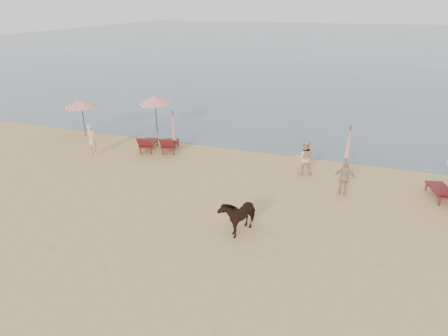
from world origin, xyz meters
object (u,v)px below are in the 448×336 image
at_px(lounger_cluster_left, 158,143).
at_px(cow, 238,214).
at_px(umbrella_closed_left, 173,126).
at_px(beachgoer_right_a, 304,157).
at_px(umbrella_open_left_b, 155,99).
at_px(umbrella_open_left_a, 81,103).
at_px(umbrella_closed_right, 349,142).
at_px(beachgoer_left, 92,140).
at_px(beachgoer_right_b, 344,178).

height_order(lounger_cluster_left, cow, cow).
bearing_deg(umbrella_closed_left, beachgoer_right_a, -8.06).
bearing_deg(umbrella_open_left_b, beachgoer_right_a, -18.77).
xyz_separation_m(cow, beachgoer_right_a, (1.59, 5.72, 0.19)).
relative_size(umbrella_open_left_a, cow, 1.43).
bearing_deg(umbrella_closed_right, cow, -115.97).
relative_size(umbrella_open_left_a, beachgoer_left, 1.31).
bearing_deg(cow, beachgoer_right_b, 68.38).
xyz_separation_m(lounger_cluster_left, umbrella_closed_left, (0.66, 0.66, 0.90)).
bearing_deg(lounger_cluster_left, beachgoer_left, -168.25).
height_order(umbrella_open_left_a, beachgoer_left, umbrella_open_left_a).
relative_size(beachgoer_left, beachgoer_right_b, 1.12).
bearing_deg(umbrella_open_left_b, umbrella_closed_left, -44.39).
xyz_separation_m(umbrella_closed_right, beachgoer_right_a, (-1.93, -1.51, -0.50)).
relative_size(umbrella_closed_left, cow, 1.40).
height_order(umbrella_open_left_a, umbrella_closed_right, umbrella_open_left_a).
bearing_deg(lounger_cluster_left, umbrella_open_left_b, 104.89).
distance_m(umbrella_open_left_b, beachgoer_right_b, 12.80).
relative_size(umbrella_open_left_b, beachgoer_left, 1.41).
xyz_separation_m(umbrella_open_left_b, beachgoer_right_b, (11.71, -4.98, -1.36)).
bearing_deg(beachgoer_left, cow, 160.85).
xyz_separation_m(umbrella_closed_right, beachgoer_right_b, (-0.00, -3.10, -0.59)).
xyz_separation_m(umbrella_closed_left, umbrella_closed_right, (9.36, 0.45, -0.02)).
xyz_separation_m(umbrella_open_left_b, cow, (8.20, -9.10, -1.46)).
bearing_deg(umbrella_open_left_b, lounger_cluster_left, -60.16).
distance_m(umbrella_open_left_b, cow, 12.33).
bearing_deg(umbrella_closed_right, umbrella_closed_left, -177.22).
xyz_separation_m(umbrella_open_left_a, umbrella_closed_left, (6.29, -0.28, -0.69)).
bearing_deg(umbrella_closed_right, beachgoer_left, -168.49).
height_order(lounger_cluster_left, umbrella_open_left_a, umbrella_open_left_a).
relative_size(umbrella_open_left_b, umbrella_closed_right, 1.11).
relative_size(umbrella_open_left_a, umbrella_open_left_b, 0.93).
bearing_deg(beachgoer_right_a, cow, 61.76).
bearing_deg(beachgoer_right_a, umbrella_open_left_a, -18.25).
xyz_separation_m(lounger_cluster_left, umbrella_closed_right, (10.02, 1.11, 0.88)).
bearing_deg(umbrella_closed_left, beachgoer_right_b, -15.80).
bearing_deg(umbrella_closed_right, lounger_cluster_left, -173.67).
relative_size(lounger_cluster_left, cow, 1.47).
distance_m(lounger_cluster_left, umbrella_closed_right, 10.12).
xyz_separation_m(umbrella_open_left_b, beachgoer_right_a, (9.79, -3.38, -1.28)).
bearing_deg(umbrella_closed_right, umbrella_open_left_b, 170.90).
bearing_deg(lounger_cluster_left, beachgoer_right_b, -25.88).
height_order(lounger_cluster_left, umbrella_open_left_b, umbrella_open_left_b).
height_order(umbrella_closed_right, beachgoer_right_a, umbrella_closed_right).
relative_size(umbrella_closed_right, beachgoer_right_a, 1.28).
bearing_deg(umbrella_closed_left, lounger_cluster_left, -135.31).
bearing_deg(lounger_cluster_left, beachgoer_right_a, -17.44).
xyz_separation_m(lounger_cluster_left, cow, (6.50, -6.11, 0.19)).
relative_size(lounger_cluster_left, beachgoer_right_b, 1.52).
height_order(umbrella_closed_left, beachgoer_right_a, umbrella_closed_left).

